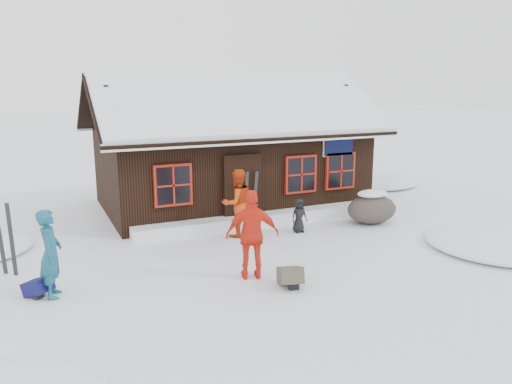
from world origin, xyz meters
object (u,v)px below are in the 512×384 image
skier_teal (51,254)px  backpack_blue (38,290)px  skier_orange_left (237,203)px  boulder (372,208)px  skier_orange_right (252,235)px  backpack_olive (290,279)px  ski_poles (248,217)px  skier_crouched (299,216)px

skier_teal → backpack_blue: 0.78m
skier_orange_left → boulder: 4.10m
skier_orange_right → backpack_blue: 4.29m
skier_teal → backpack_olive: size_ratio=2.87×
backpack_blue → skier_orange_left: bearing=-17.6°
skier_orange_right → ski_poles: skier_orange_right is taller
skier_teal → ski_poles: skier_teal is taller
skier_crouched → backpack_olive: (-2.01, -3.21, -0.30)m
ski_poles → backpack_blue: size_ratio=2.38×
skier_orange_right → backpack_blue: (-4.13, 0.85, -0.81)m
skier_teal → skier_orange_right: (3.86, -0.75, 0.08)m
skier_orange_right → backpack_olive: 1.19m
skier_orange_right → skier_crouched: skier_orange_right is taller
skier_orange_right → skier_teal: bearing=7.2°
skier_crouched → ski_poles: bearing=172.8°
skier_orange_left → skier_crouched: size_ratio=1.95×
skier_teal → skier_orange_left: 5.13m
skier_orange_left → boulder: skier_orange_left is taller
skier_orange_left → skier_orange_right: 2.96m
skier_orange_left → backpack_blue: 5.40m
skier_orange_right → backpack_olive: bearing=142.1°
skier_crouched → backpack_olive: bearing=-122.0°
skier_orange_right → skier_crouched: 3.55m
skier_orange_right → skier_crouched: size_ratio=2.03×
skier_orange_left → backpack_olive: (-0.33, -3.58, -0.75)m
skier_crouched → boulder: (2.38, -0.09, -0.02)m
backpack_olive → boulder: bearing=51.5°
backpack_olive → skier_teal: bearing=177.2°
skier_orange_right → skier_orange_left: bearing=-88.2°
boulder → backpack_blue: 9.15m
skier_teal → backpack_blue: size_ratio=3.44×
skier_orange_left → skier_orange_right: size_ratio=0.96×
backpack_blue → boulder: bearing=-29.8°
skier_orange_right → backpack_olive: size_ratio=3.16×
skier_orange_left → backpack_olive: skier_orange_left is taller
skier_teal → boulder: skier_teal is taller
skier_orange_right → ski_poles: 2.88m
skier_teal → ski_poles: (4.91, 1.91, -0.31)m
skier_orange_right → skier_crouched: bearing=-117.2°
boulder → backpack_olive: 5.39m
skier_crouched → boulder: 2.38m
skier_teal → skier_orange_right: skier_orange_right is taller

